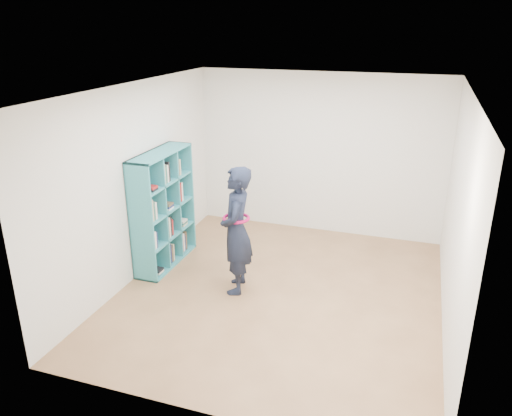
% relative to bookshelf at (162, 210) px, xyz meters
% --- Properties ---
extents(floor, '(4.50, 4.50, 0.00)m').
position_rel_bookshelf_xyz_m(floor, '(1.84, -0.34, -0.81)').
color(floor, brown).
rests_on(floor, ground).
extents(ceiling, '(4.50, 4.50, 0.00)m').
position_rel_bookshelf_xyz_m(ceiling, '(1.84, -0.34, 1.79)').
color(ceiling, white).
rests_on(ceiling, wall_back).
extents(wall_left, '(0.02, 4.50, 2.60)m').
position_rel_bookshelf_xyz_m(wall_left, '(-0.16, -0.34, 0.49)').
color(wall_left, white).
rests_on(wall_left, floor).
extents(wall_right, '(0.02, 4.50, 2.60)m').
position_rel_bookshelf_xyz_m(wall_right, '(3.84, -0.34, 0.49)').
color(wall_right, white).
rests_on(wall_right, floor).
extents(wall_back, '(4.00, 0.02, 2.60)m').
position_rel_bookshelf_xyz_m(wall_back, '(1.84, 1.91, 0.49)').
color(wall_back, white).
rests_on(wall_back, floor).
extents(wall_front, '(4.00, 0.02, 2.60)m').
position_rel_bookshelf_xyz_m(wall_front, '(1.84, -2.59, 0.49)').
color(wall_front, white).
rests_on(wall_front, floor).
extents(bookshelf, '(0.36, 1.24, 1.66)m').
position_rel_bookshelf_xyz_m(bookshelf, '(0.00, 0.00, 0.00)').
color(bookshelf, teal).
rests_on(bookshelf, floor).
extents(person, '(0.53, 0.69, 1.67)m').
position_rel_bookshelf_xyz_m(person, '(1.28, -0.40, 0.02)').
color(person, black).
rests_on(person, floor).
extents(smartphone, '(0.04, 0.10, 0.13)m').
position_rel_bookshelf_xyz_m(smartphone, '(1.12, -0.37, 0.13)').
color(smartphone, silver).
rests_on(smartphone, person).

